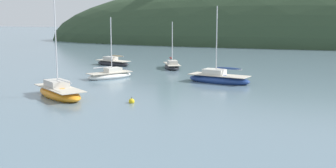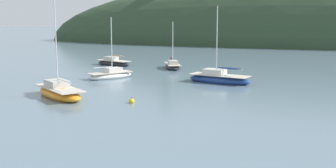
{
  "view_description": "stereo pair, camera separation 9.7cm",
  "coord_description": "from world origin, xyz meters",
  "px_view_note": "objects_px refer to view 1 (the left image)",
  "views": [
    {
      "loc": [
        8.42,
        -10.9,
        6.41
      ],
      "look_at": [
        0.0,
        20.0,
        1.2
      ],
      "focal_mm": 45.46,
      "sensor_mm": 36.0,
      "label": 1
    },
    {
      "loc": [
        8.52,
        -10.87,
        6.41
      ],
      "look_at": [
        0.0,
        20.0,
        1.2
      ],
      "focal_mm": 45.46,
      "sensor_mm": 36.0,
      "label": 2
    }
  ],
  "objects_px": {
    "sailboat_grey_yawl": "(59,92)",
    "sailboat_white_near": "(172,66)",
    "sailboat_teal_outer": "(110,75)",
    "mooring_buoy_channel": "(132,101)",
    "sailboat_black_sloop": "(218,79)",
    "sailboat_blue_center": "(113,63)"
  },
  "relations": [
    {
      "from": "sailboat_grey_yawl",
      "to": "sailboat_white_near",
      "type": "bearing_deg",
      "value": 78.6
    },
    {
      "from": "sailboat_teal_outer",
      "to": "sailboat_white_near",
      "type": "bearing_deg",
      "value": 66.05
    },
    {
      "from": "mooring_buoy_channel",
      "to": "sailboat_teal_outer",
      "type": "bearing_deg",
      "value": 119.91
    },
    {
      "from": "sailboat_black_sloop",
      "to": "sailboat_grey_yawl",
      "type": "bearing_deg",
      "value": -136.29
    },
    {
      "from": "sailboat_grey_yawl",
      "to": "mooring_buoy_channel",
      "type": "relative_size",
      "value": 17.51
    },
    {
      "from": "sailboat_white_near",
      "to": "mooring_buoy_channel",
      "type": "bearing_deg",
      "value": -83.6
    },
    {
      "from": "sailboat_blue_center",
      "to": "mooring_buoy_channel",
      "type": "xyz_separation_m",
      "value": [
        10.58,
        -21.86,
        -0.21
      ]
    },
    {
      "from": "sailboat_white_near",
      "to": "sailboat_teal_outer",
      "type": "height_order",
      "value": "sailboat_teal_outer"
    },
    {
      "from": "sailboat_teal_outer",
      "to": "mooring_buoy_channel",
      "type": "height_order",
      "value": "sailboat_teal_outer"
    },
    {
      "from": "sailboat_white_near",
      "to": "sailboat_teal_outer",
      "type": "bearing_deg",
      "value": -113.95
    },
    {
      "from": "sailboat_white_near",
      "to": "sailboat_grey_yawl",
      "type": "relative_size",
      "value": 0.61
    },
    {
      "from": "sailboat_black_sloop",
      "to": "sailboat_blue_center",
      "type": "xyz_separation_m",
      "value": [
        -15.34,
        10.66,
        -0.05
      ]
    },
    {
      "from": "sailboat_blue_center",
      "to": "sailboat_teal_outer",
      "type": "bearing_deg",
      "value": -68.73
    },
    {
      "from": "sailboat_blue_center",
      "to": "sailboat_black_sloop",
      "type": "bearing_deg",
      "value": -34.81
    },
    {
      "from": "sailboat_grey_yawl",
      "to": "mooring_buoy_channel",
      "type": "xyz_separation_m",
      "value": [
        6.29,
        -0.64,
        -0.27
      ]
    },
    {
      "from": "sailboat_white_near",
      "to": "sailboat_teal_outer",
      "type": "relative_size",
      "value": 0.91
    },
    {
      "from": "sailboat_black_sloop",
      "to": "sailboat_blue_center",
      "type": "distance_m",
      "value": 18.68
    },
    {
      "from": "sailboat_teal_outer",
      "to": "sailboat_blue_center",
      "type": "xyz_separation_m",
      "value": [
        -4.16,
        10.7,
        0.01
      ]
    },
    {
      "from": "sailboat_white_near",
      "to": "sailboat_black_sloop",
      "type": "relative_size",
      "value": 0.78
    },
    {
      "from": "sailboat_teal_outer",
      "to": "sailboat_black_sloop",
      "type": "bearing_deg",
      "value": 0.19
    },
    {
      "from": "mooring_buoy_channel",
      "to": "sailboat_blue_center",
      "type": "bearing_deg",
      "value": 115.84
    },
    {
      "from": "sailboat_black_sloop",
      "to": "sailboat_teal_outer",
      "type": "bearing_deg",
      "value": -179.81
    }
  ]
}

